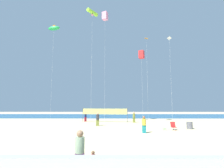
% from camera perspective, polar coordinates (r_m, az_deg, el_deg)
% --- Properties ---
extents(ground_plane, '(120.00, 120.00, 0.00)m').
position_cam_1_polar(ground_plane, '(16.86, 5.86, -16.17)').
color(ground_plane, beige).
extents(ocean_band, '(120.00, 20.00, 0.01)m').
position_cam_1_polar(ocean_band, '(47.46, 2.29, -10.27)').
color(ocean_band, '#28608C').
rests_on(ocean_band, ground).
extents(mother_figure, '(0.38, 0.38, 1.67)m').
position_cam_1_polar(mother_figure, '(7.83, -10.43, -20.18)').
color(mother_figure, '#7A3872').
rests_on(mother_figure, ground).
extents(toddler_figure, '(0.19, 0.19, 0.84)m').
position_cam_1_polar(toddler_figure, '(7.87, -6.20, -23.51)').
color(toddler_figure, maroon).
rests_on(toddler_figure, ground).
extents(beachgoer_navy_shirt, '(0.37, 0.37, 1.63)m').
position_cam_1_polar(beachgoer_navy_shirt, '(30.87, -8.59, -10.33)').
color(beachgoer_navy_shirt, maroon).
rests_on(beachgoer_navy_shirt, ground).
extents(beachgoer_olive_shirt, '(0.39, 0.39, 1.71)m').
position_cam_1_polar(beachgoer_olive_shirt, '(28.89, 7.15, -10.50)').
color(beachgoer_olive_shirt, olive).
rests_on(beachgoer_olive_shirt, ground).
extents(beachgoer_mustard_shirt, '(0.38, 0.38, 1.68)m').
position_cam_1_polar(beachgoer_mustard_shirt, '(18.10, 10.33, -12.60)').
color(beachgoer_mustard_shirt, '#19727A').
rests_on(beachgoer_mustard_shirt, ground).
extents(beachgoer_charcoal_shirt, '(0.41, 0.41, 1.77)m').
position_cam_1_polar(beachgoer_charcoal_shirt, '(24.13, -4.69, -11.15)').
color(beachgoer_charcoal_shirt, olive).
rests_on(beachgoer_charcoal_shirt, ground).
extents(folding_beach_chair, '(0.52, 0.65, 0.89)m').
position_cam_1_polar(folding_beach_chair, '(21.19, 19.26, -12.67)').
color(folding_beach_chair, red).
rests_on(folding_beach_chair, ground).
extents(trash_barrel, '(0.67, 0.67, 0.80)m').
position_cam_1_polar(trash_barrel, '(22.80, 23.86, -12.20)').
color(trash_barrel, '#595960').
rests_on(trash_barrel, ground).
extents(volleyball_net, '(7.46, 1.05, 2.40)m').
position_cam_1_polar(volleyball_net, '(29.51, -2.39, -9.09)').
color(volleyball_net, '#4C4C51').
rests_on(volleyball_net, ground).
extents(beach_handbag, '(0.32, 0.16, 0.25)m').
position_cam_1_polar(beach_handbag, '(20.76, 16.71, -13.83)').
color(beach_handbag, '#99B28C').
rests_on(beach_handbag, ground).
extents(kite_white_diamond, '(0.62, 0.62, 15.02)m').
position_cam_1_polar(kite_white_diamond, '(34.21, 18.06, 13.60)').
color(kite_white_diamond, silver).
rests_on(kite_white_diamond, ground).
extents(kite_red_box, '(1.07, 1.07, 11.75)m').
position_cam_1_polar(kite_red_box, '(29.93, 9.55, 9.38)').
color(kite_red_box, silver).
rests_on(kite_red_box, ground).
extents(kite_lime_tube, '(1.59, 1.92, 16.78)m').
position_cam_1_polar(kite_lime_tube, '(28.39, -6.40, 22.00)').
color(kite_lime_tube, silver).
rests_on(kite_lime_tube, ground).
extents(kite_orange_diamond, '(0.95, 0.94, 16.65)m').
position_cam_1_polar(kite_orange_diamond, '(37.87, 11.10, 14.04)').
color(kite_orange_diamond, silver).
rests_on(kite_orange_diamond, ground).
extents(kite_pink_box, '(1.01, 1.01, 17.63)m').
position_cam_1_polar(kite_pink_box, '(30.34, -2.28, 21.11)').
color(kite_pink_box, silver).
rests_on(kite_pink_box, ground).
extents(kite_green_inflatable, '(2.53, 1.12, 18.90)m').
position_cam_1_polar(kite_green_inflatable, '(39.05, -18.30, 16.77)').
color(kite_green_inflatable, silver).
rests_on(kite_green_inflatable, ground).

